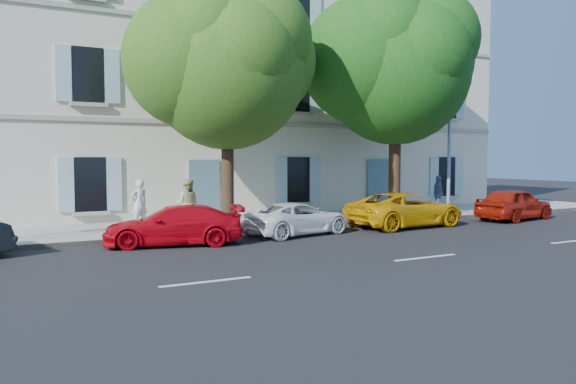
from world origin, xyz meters
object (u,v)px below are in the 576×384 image
street_lamp (452,116)px  pedestrian_b (188,204)px  car_red_coupe (174,225)px  car_white_coupe (297,219)px  pedestrian_a (139,204)px  car_red_hatchback (514,204)px  pedestrian_c (438,193)px  tree_right (396,71)px  tree_left (227,71)px  car_yellow_supercar (405,210)px

street_lamp → pedestrian_b: (-11.39, 0.75, -3.33)m
car_red_coupe → street_lamp: 13.22m
car_white_coupe → pedestrian_a: 5.50m
pedestrian_b → car_red_hatchback: bearing=-160.5°
car_red_coupe → car_white_coupe: (4.29, 0.23, -0.05)m
street_lamp → pedestrian_a: size_ratio=4.42×
street_lamp → pedestrian_b: size_ratio=4.32×
pedestrian_c → car_red_coupe: bearing=123.3°
car_white_coupe → tree_right: size_ratio=0.42×
car_white_coupe → tree_right: tree_right is taller
tree_left → tree_right: tree_right is taller
tree_right → street_lamp: 3.20m
car_red_hatchback → car_yellow_supercar: bearing=75.9°
car_red_coupe → car_red_hatchback: 14.33m
car_red_coupe → pedestrian_a: size_ratio=2.44×
pedestrian_c → tree_left: bearing=116.5°
car_red_hatchback → pedestrian_b: bearing=68.8°
tree_left → pedestrian_b: bearing=160.6°
car_yellow_supercar → car_red_hatchback: bearing=-98.2°
pedestrian_a → pedestrian_b: pedestrian_b is taller
car_red_hatchback → tree_right: size_ratio=0.42×
car_yellow_supercar → pedestrian_c: 5.14m
car_yellow_supercar → pedestrian_b: 8.01m
car_red_coupe → car_white_coupe: bearing=108.4°
tree_left → car_red_hatchback: bearing=-10.0°
car_red_hatchback → tree_left: bearing=69.7°
pedestrian_c → street_lamp: bearing=177.6°
car_white_coupe → street_lamp: 9.21m
car_white_coupe → street_lamp: (8.29, 1.35, 3.79)m
tree_right → pedestrian_b: size_ratio=5.42×
car_white_coupe → tree_left: size_ratio=0.47×
pedestrian_b → car_red_coupe: bearing=93.5°
pedestrian_a → pedestrian_b: (1.40, -1.04, 0.02)m
car_yellow_supercar → tree_left: 8.24m
tree_right → pedestrian_c: bearing=14.6°
tree_right → tree_left: bearing=-178.0°
car_white_coupe → pedestrian_b: bearing=43.8°
street_lamp → pedestrian_c: bearing=66.9°
tree_right → pedestrian_a: bearing=173.1°
street_lamp → pedestrian_a: bearing=172.1°
pedestrian_b → pedestrian_c: size_ratio=1.06×
tree_right → pedestrian_c: size_ratio=5.73×
tree_right → pedestrian_c: tree_right is taller
car_yellow_supercar → street_lamp: bearing=-73.1°
car_red_coupe → pedestrian_b: size_ratio=2.38×
car_white_coupe → car_yellow_supercar: bearing=-103.3°
pedestrian_c → car_red_hatchback: bearing=-139.4°
car_red_hatchback → pedestrian_c: (-1.16, 3.19, 0.29)m
car_red_hatchback → tree_right: bearing=51.4°
car_red_coupe → pedestrian_c: (13.17, 2.96, 0.37)m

